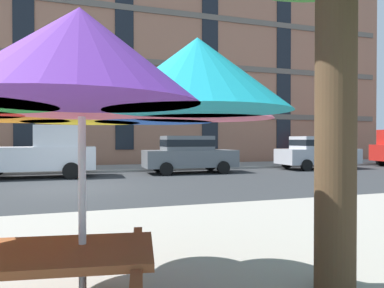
{
  "coord_description": "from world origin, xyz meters",
  "views": [
    {
      "loc": [
        0.5,
        -11.84,
        1.61
      ],
      "look_at": [
        5.23,
        3.2,
        1.4
      ],
      "focal_mm": 31.73,
      "sensor_mm": 36.0,
      "label": 1
    }
  ],
  "objects_px": {
    "sedan_gray": "(189,153)",
    "picnic_table": "(32,288)",
    "pickup_white": "(38,153)",
    "sedan_silver": "(317,152)",
    "patio_umbrella": "(82,85)"
  },
  "relations": [
    {
      "from": "sedan_gray",
      "to": "picnic_table",
      "type": "relative_size",
      "value": 2.18
    },
    {
      "from": "pickup_white",
      "to": "picnic_table",
      "type": "bearing_deg",
      "value": -83.22
    },
    {
      "from": "sedan_gray",
      "to": "sedan_silver",
      "type": "height_order",
      "value": "same"
    },
    {
      "from": "pickup_white",
      "to": "sedan_gray",
      "type": "distance_m",
      "value": 6.63
    },
    {
      "from": "sedan_gray",
      "to": "patio_umbrella",
      "type": "bearing_deg",
      "value": -110.52
    },
    {
      "from": "patio_umbrella",
      "to": "picnic_table",
      "type": "height_order",
      "value": "patio_umbrella"
    },
    {
      "from": "sedan_gray",
      "to": "picnic_table",
      "type": "height_order",
      "value": "sedan_gray"
    },
    {
      "from": "sedan_silver",
      "to": "patio_umbrella",
      "type": "xyz_separation_m",
      "value": [
        -12.05,
        -12.7,
        1.09
      ]
    },
    {
      "from": "pickup_white",
      "to": "picnic_table",
      "type": "xyz_separation_m",
      "value": [
        1.52,
        -12.77,
        -0.54
      ]
    },
    {
      "from": "pickup_white",
      "to": "patio_umbrella",
      "type": "relative_size",
      "value": 1.55
    },
    {
      "from": "pickup_white",
      "to": "sedan_silver",
      "type": "height_order",
      "value": "pickup_white"
    },
    {
      "from": "sedan_gray",
      "to": "sedan_silver",
      "type": "distance_m",
      "value": 7.3
    },
    {
      "from": "sedan_gray",
      "to": "patio_umbrella",
      "type": "height_order",
      "value": "patio_umbrella"
    },
    {
      "from": "picnic_table",
      "to": "sedan_silver",
      "type": "bearing_deg",
      "value": 45.8
    },
    {
      "from": "pickup_white",
      "to": "sedan_gray",
      "type": "height_order",
      "value": "pickup_white"
    }
  ]
}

